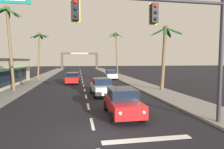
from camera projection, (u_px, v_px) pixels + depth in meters
The scene contains 14 objects.
ground_plane at pixel (95, 138), 8.49m from camera, with size 220.00×220.00×0.00m, color black.
sidewalk_right at pixel (134, 82), 29.49m from camera, with size 3.20×110.00×0.14m, color gray.
sidewalk_left at pixel (27, 84), 26.77m from camera, with size 3.20×110.00×0.14m, color gray.
lane_markings at pixel (86, 83), 28.90m from camera, with size 4.28×89.59×0.01m.
traffic_signal_mast at pixel (155, 26), 9.29m from camera, with size 11.74×0.41×6.97m.
sedan_lead_at_stop_bar at pixel (123, 102), 11.89m from camera, with size 1.98×4.46×1.68m.
sedan_third_in_queue at pixel (102, 86), 18.88m from camera, with size 2.08×4.50×1.68m.
sedan_oncoming_far at pixel (73, 78), 27.92m from camera, with size 2.14×4.52×1.68m.
sedan_parked_nearest_kerb at pixel (111, 75), 34.95m from camera, with size 2.06×4.49×1.68m.
palm_left_second at pixel (9, 30), 20.58m from camera, with size 3.13×3.22×9.22m.
palm_left_third at pixel (39, 44), 32.11m from camera, with size 3.17×3.14×8.05m.
palm_right_second at pixel (165, 47), 21.25m from camera, with size 3.92×3.64×7.26m.
palm_right_farthest at pixel (116, 44), 44.70m from camera, with size 3.60×3.66×10.06m.
town_gateway_arch at pixel (80, 58), 79.31m from camera, with size 15.15×0.90×6.66m.
Camera 1 is at (-0.72, -8.27, 3.41)m, focal length 30.80 mm.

